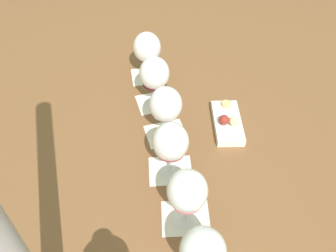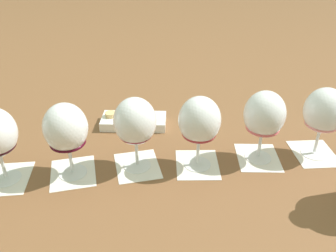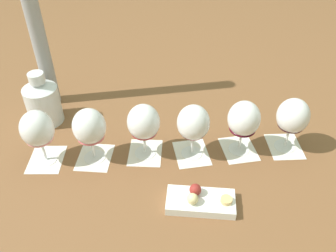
{
  "view_description": "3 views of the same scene",
  "coord_description": "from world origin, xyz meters",
  "px_view_note": "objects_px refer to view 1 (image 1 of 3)",
  "views": [
    {
      "loc": [
        -0.6,
        0.29,
        0.79
      ],
      "look_at": [
        -0.0,
        0.0,
        0.11
      ],
      "focal_mm": 38.0,
      "sensor_mm": 36.0,
      "label": 1
    },
    {
      "loc": [
        0.26,
        0.63,
        0.5
      ],
      "look_at": [
        -0.0,
        0.0,
        0.11
      ],
      "focal_mm": 38.0,
      "sensor_mm": 36.0,
      "label": 2
    },
    {
      "loc": [
        -0.26,
        -0.73,
        0.75
      ],
      "look_at": [
        -0.0,
        0.0,
        0.11
      ],
      "focal_mm": 38.0,
      "sensor_mm": 36.0,
      "label": 3
    }
  ],
  "objects_px": {
    "wine_glass_5": "(147,49)",
    "wine_glass_2": "(171,144)",
    "wine_glass_3": "(166,106)",
    "snack_dish": "(227,122)",
    "wine_glass_4": "(155,75)",
    "wine_glass_1": "(187,192)"
  },
  "relations": [
    {
      "from": "wine_glass_5",
      "to": "wine_glass_2",
      "type": "bearing_deg",
      "value": 164.61
    },
    {
      "from": "wine_glass_2",
      "to": "wine_glass_3",
      "type": "xyz_separation_m",
      "value": [
        0.13,
        -0.05,
        -0.0
      ]
    },
    {
      "from": "wine_glass_2",
      "to": "snack_dish",
      "type": "height_order",
      "value": "wine_glass_2"
    },
    {
      "from": "wine_glass_4",
      "to": "wine_glass_5",
      "type": "bearing_deg",
      "value": -14.18
    },
    {
      "from": "wine_glass_1",
      "to": "wine_glass_4",
      "type": "height_order",
      "value": "same"
    },
    {
      "from": "wine_glass_2",
      "to": "wine_glass_3",
      "type": "relative_size",
      "value": 1.0
    },
    {
      "from": "wine_glass_1",
      "to": "wine_glass_3",
      "type": "relative_size",
      "value": 1.0
    },
    {
      "from": "wine_glass_4",
      "to": "wine_glass_1",
      "type": "bearing_deg",
      "value": 165.51
    },
    {
      "from": "wine_glass_3",
      "to": "wine_glass_2",
      "type": "bearing_deg",
      "value": 159.7
    },
    {
      "from": "wine_glass_3",
      "to": "wine_glass_1",
      "type": "bearing_deg",
      "value": 164.19
    },
    {
      "from": "wine_glass_1",
      "to": "wine_glass_5",
      "type": "height_order",
      "value": "same"
    },
    {
      "from": "wine_glass_1",
      "to": "wine_glass_3",
      "type": "xyz_separation_m",
      "value": [
        0.28,
        -0.08,
        -0.0
      ]
    },
    {
      "from": "wine_glass_4",
      "to": "snack_dish",
      "type": "xyz_separation_m",
      "value": [
        -0.2,
        -0.16,
        -0.1
      ]
    },
    {
      "from": "wine_glass_1",
      "to": "wine_glass_5",
      "type": "bearing_deg",
      "value": -14.41
    },
    {
      "from": "wine_glass_2",
      "to": "wine_glass_5",
      "type": "height_order",
      "value": "same"
    },
    {
      "from": "wine_glass_3",
      "to": "snack_dish",
      "type": "distance_m",
      "value": 0.22
    },
    {
      "from": "wine_glass_1",
      "to": "snack_dish",
      "type": "relative_size",
      "value": 0.88
    },
    {
      "from": "wine_glass_3",
      "to": "wine_glass_5",
      "type": "bearing_deg",
      "value": -13.01
    },
    {
      "from": "wine_glass_2",
      "to": "wine_glass_4",
      "type": "height_order",
      "value": "same"
    },
    {
      "from": "wine_glass_3",
      "to": "wine_glass_5",
      "type": "xyz_separation_m",
      "value": [
        0.28,
        -0.07,
        0.0
      ]
    },
    {
      "from": "wine_glass_1",
      "to": "wine_glass_3",
      "type": "bearing_deg",
      "value": -15.81
    },
    {
      "from": "wine_glass_1",
      "to": "wine_glass_2",
      "type": "height_order",
      "value": "same"
    }
  ]
}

